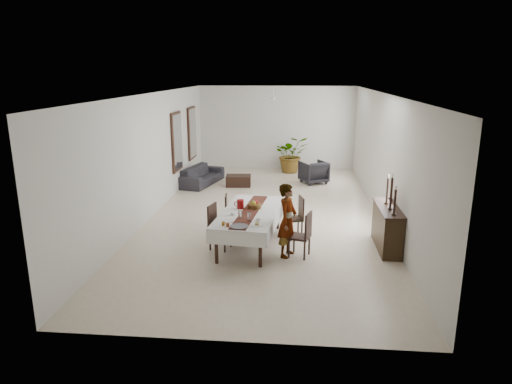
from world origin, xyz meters
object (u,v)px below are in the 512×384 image
at_px(woman, 288,220).
at_px(sofa, 202,175).
at_px(red_pitcher, 240,204).
at_px(sideboard_body, 387,228).
at_px(dining_table_top, 250,213).

height_order(woman, sofa, woman).
height_order(red_pitcher, sofa, red_pitcher).
xyz_separation_m(sideboard_body, sofa, (-5.19, 5.39, -0.15)).
distance_m(woman, sideboard_body, 2.25).
relative_size(dining_table_top, red_pitcher, 12.00).
xyz_separation_m(red_pitcher, sideboard_body, (3.21, -0.13, -0.42)).
height_order(woman, sideboard_body, woman).
bearing_deg(red_pitcher, sofa, 110.68).
bearing_deg(woman, sideboard_body, -54.80).
height_order(red_pitcher, woman, woman).
relative_size(dining_table_top, woman, 1.58).
bearing_deg(dining_table_top, red_pitcher, 149.04).
distance_m(dining_table_top, woman, 1.01).
bearing_deg(red_pitcher, woman, -34.92).
bearing_deg(sofa, dining_table_top, -144.07).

